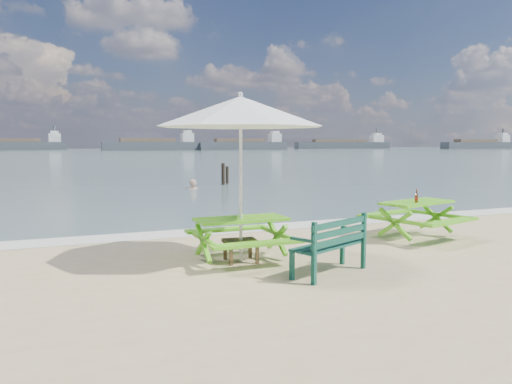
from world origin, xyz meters
name	(u,v)px	position (x,y,z in m)	size (l,w,h in m)	color
sea	(78,154)	(0.00, 85.00, 0.00)	(300.00, 300.00, 0.00)	slate
foam_strip	(252,228)	(0.00, 4.60, 0.01)	(22.00, 0.90, 0.01)	silver
picnic_table_left	(241,240)	(-1.30, 1.83, 0.34)	(1.50, 1.67, 0.71)	#59B91C
picnic_table_right	(416,221)	(2.65, 2.27, 0.37)	(2.00, 2.12, 0.76)	#56B61B
park_bench	(329,257)	(-0.39, 0.56, 0.26)	(1.41, 0.95, 0.83)	#104334
side_table	(241,250)	(-1.33, 1.77, 0.18)	(0.59, 0.59, 0.35)	brown
patio_umbrella	(240,112)	(-1.33, 1.77, 2.42)	(2.96, 2.96, 2.67)	silver
beer_bottle	(416,198)	(2.48, 2.09, 0.85)	(0.07, 0.07, 0.26)	#934715
swimmer	(192,200)	(1.28, 14.62, -0.47)	(0.69, 0.51, 1.76)	tan
mooring_pilings	(225,176)	(3.30, 16.34, 0.36)	(0.56, 0.76, 1.20)	black
cargo_ships	(270,145)	(52.18, 122.32, 1.18)	(155.22, 28.65, 4.40)	#3A3F45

